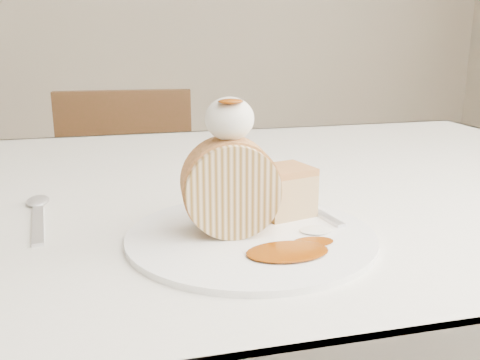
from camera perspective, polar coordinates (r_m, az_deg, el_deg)
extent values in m
cube|color=white|center=(0.82, -1.55, -1.63)|extent=(1.40, 0.90, 0.04)
cube|color=white|center=(1.28, -5.87, -1.08)|extent=(1.40, 0.01, 0.28)
cylinder|color=brown|center=(1.52, 19.09, -9.46)|extent=(0.06, 0.06, 0.71)
cube|color=brown|center=(1.83, -11.41, -3.34)|extent=(0.42, 0.42, 0.04)
cube|color=brown|center=(1.60, -12.05, 2.13)|extent=(0.39, 0.07, 0.40)
cylinder|color=brown|center=(2.05, -6.32, -7.12)|extent=(0.03, 0.03, 0.37)
cylinder|color=brown|center=(2.07, -15.55, -7.46)|extent=(0.03, 0.03, 0.37)
cylinder|color=brown|center=(1.75, -5.76, -11.22)|extent=(0.03, 0.03, 0.37)
cylinder|color=brown|center=(1.77, -16.68, -11.57)|extent=(0.03, 0.03, 0.37)
cylinder|color=white|center=(0.59, 1.18, -6.03)|extent=(0.34, 0.34, 0.01)
cylinder|color=beige|center=(0.58, -1.00, -0.81)|extent=(0.11, 0.06, 0.10)
cube|color=#D38950|center=(0.65, 4.74, -1.49)|extent=(0.07, 0.07, 0.05)
ellipsoid|color=white|center=(0.57, -1.13, 6.54)|extent=(0.05, 0.05, 0.05)
ellipsoid|color=#7A3205|center=(0.55, -1.02, 8.99)|extent=(0.03, 0.02, 0.01)
cube|color=silver|center=(0.67, 7.95, -3.27)|extent=(0.05, 0.16, 0.00)
cube|color=silver|center=(0.68, -20.75, -4.44)|extent=(0.04, 0.17, 0.00)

